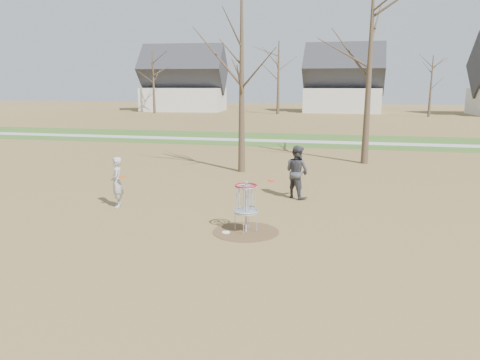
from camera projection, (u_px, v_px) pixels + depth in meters
The scene contains 11 objects.
ground at pixel (246, 232), 12.62m from camera, with size 160.00×160.00×0.00m, color brown.
green_band at pixel (308, 140), 32.67m from camera, with size 160.00×8.00×0.01m, color #2D5119.
footpath at pixel (307, 142), 31.72m from camera, with size 160.00×1.50×0.01m, color #9E9E99.
dirt_circle at pixel (246, 232), 12.62m from camera, with size 1.80×1.80×0.01m, color #47331E.
player_standing at pixel (117, 182), 15.00m from camera, with size 0.59×0.39×1.62m, color #ABABAB.
player_throwing at pixel (297, 172), 16.16m from camera, with size 0.89×0.70×1.84m, color #3A3A40.
disc_grounded at pixel (226, 232), 12.50m from camera, with size 0.22×0.22×0.02m, color white.
discs_in_play at pixel (199, 179), 14.52m from camera, with size 4.91×0.75×0.07m.
disc_golf_basket at pixel (246, 199), 12.43m from camera, with size 0.64×0.64×1.35m.
bare_trees at pixel (340, 68), 45.32m from camera, with size 52.62×44.98×9.00m.
houses_row at pixel (361, 86), 61.16m from camera, with size 56.51×10.01×7.26m.
Camera 1 is at (2.49, -11.81, 3.95)m, focal length 35.00 mm.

